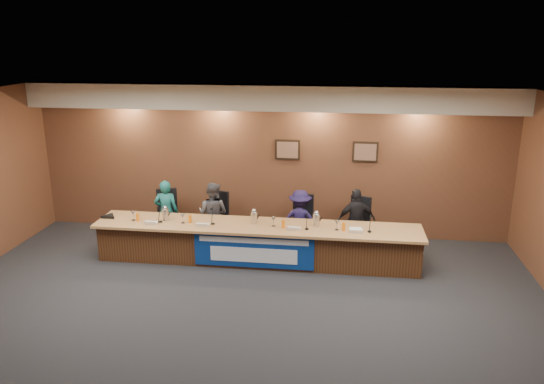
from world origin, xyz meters
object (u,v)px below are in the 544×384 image
Objects in this scene: carafe_mid at (254,218)px; speakerphone at (109,216)px; banner at (254,251)px; office_chair_a at (168,219)px; office_chair_c at (300,225)px; office_chair_d at (356,227)px; panelist_d at (356,221)px; panelist_b at (213,214)px; carafe_left at (166,215)px; panelist_c at (300,220)px; dais_body at (257,244)px; carafe_right at (316,220)px; panelist_a at (166,212)px; office_chair_b at (214,221)px.

speakerphone is at bearing -179.01° from carafe_mid.
office_chair_a is (-2.00, 1.21, 0.10)m from banner.
office_chair_c and office_chair_d have the same top height.
panelist_d is 4.81m from speakerphone.
office_chair_c is 3.75m from speakerphone.
office_chair_c is at bearing -155.78° from office_chair_d.
panelist_b is 1.06m from carafe_left.
carafe_mid is at bearing 97.70° from banner.
panelist_b is at bearing 132.49° from banner.
panelist_c is at bearing -23.69° from office_chair_a.
office_chair_c is at bearing -87.27° from panelist_c.
panelist_d reaches higher than carafe_left.
carafe_left reaches higher than carafe_mid.
panelist_b is at bearing 145.67° from dais_body.
panelist_c reaches higher than carafe_right.
panelist_b is at bearing 44.49° from carafe_left.
carafe_left is at bearing -95.52° from office_chair_a.
panelist_c reaches higher than carafe_mid.
panelist_c is at bearing -80.02° from office_chair_c.
carafe_mid reaches higher than office_chair_d.
panelist_b is (0.98, 0.00, -0.00)m from panelist_a.
office_chair_c is at bearing 46.58° from dais_body.
carafe_mid is at bearing 2.25° from carafe_left.
office_chair_a is 2.75m from office_chair_c.
carafe_right is (3.10, -0.78, 0.39)m from office_chair_a.
office_chair_b is at bearing 130.04° from banner.
panelist_a reaches higher than office_chair_d.
speakerphone reaches higher than banner.
office_chair_c is (-1.10, 0.10, -0.17)m from panelist_d.
panelist_a is at bearing 161.13° from carafe_mid.
panelist_a is at bearing -154.29° from office_chair_d.
office_chair_a is 1.50× the size of speakerphone.
office_chair_a is 1.00× the size of office_chair_b.
carafe_mid is (-0.81, -0.66, 0.24)m from panelist_c.
office_chair_b is at bearing 178.86° from panelist_a.
office_chair_a is at bearing -161.94° from office_chair_b.
panelist_c is 2.75m from office_chair_a.
carafe_right is (-0.75, -0.78, 0.39)m from office_chair_d.
carafe_left is (-3.61, -0.83, 0.39)m from office_chair_d.
banner is 0.66m from carafe_mid.
panelist_a reaches higher than carafe_mid.
panelist_b is at bearing 20.65° from speakerphone.
carafe_right is (3.10, -0.68, 0.20)m from panelist_a.
carafe_right is at bearing -109.70° from office_chair_d.
panelist_b reaches higher than banner.
office_chair_a is at bearing 7.22° from panelist_b.
panelist_d is at bearing 42.15° from carafe_right.
panelist_b is at bearing 162.22° from carafe_right.
office_chair_d is (3.85, 0.00, 0.00)m from office_chair_a.
panelist_a is 3.86m from office_chair_d.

